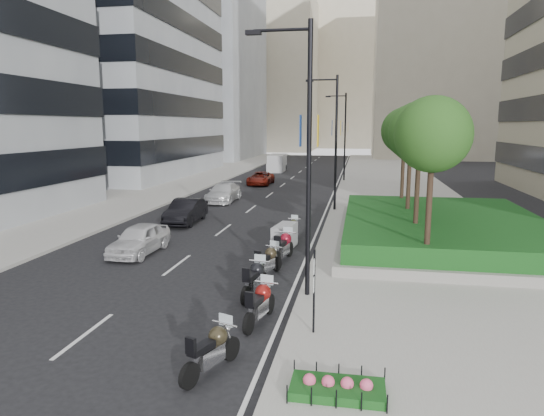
% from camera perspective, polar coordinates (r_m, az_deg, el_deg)
% --- Properties ---
extents(ground, '(160.00, 160.00, 0.00)m').
position_cam_1_polar(ground, '(16.76, -11.28, -10.65)').
color(ground, black).
rests_on(ground, ground).
extents(sidewalk_right, '(10.00, 100.00, 0.15)m').
position_cam_1_polar(sidewalk_right, '(45.03, 14.17, 2.14)').
color(sidewalk_right, '#9E9B93').
rests_on(sidewalk_right, ground).
extents(sidewalk_left, '(8.00, 100.00, 0.15)m').
position_cam_1_polar(sidewalk_left, '(48.38, -11.51, 2.75)').
color(sidewalk_left, '#9E9B93').
rests_on(sidewalk_left, ground).
extents(lane_edge, '(0.12, 100.00, 0.01)m').
position_cam_1_polar(lane_edge, '(44.99, 7.42, 2.26)').
color(lane_edge, silver).
rests_on(lane_edge, ground).
extents(lane_centre, '(0.12, 100.00, 0.01)m').
position_cam_1_polar(lane_centre, '(45.55, 0.87, 2.43)').
color(lane_centre, silver).
rests_on(lane_centre, ground).
extents(building_grey_far, '(22.00, 26.00, 30.00)m').
position_cam_1_polar(building_grey_far, '(90.18, -9.44, 15.46)').
color(building_grey_far, gray).
rests_on(building_grey_far, ground).
extents(building_cream_right, '(28.00, 24.00, 36.00)m').
position_cam_1_polar(building_cream_right, '(96.70, 20.70, 16.37)').
color(building_cream_right, '#B7AD93').
rests_on(building_cream_right, ground).
extents(building_cream_left, '(26.00, 24.00, 34.00)m').
position_cam_1_polar(building_cream_left, '(117.58, -1.50, 15.19)').
color(building_cream_left, '#B7AD93').
rests_on(building_cream_left, ground).
extents(building_cream_centre, '(30.00, 24.00, 38.00)m').
position_cam_1_polar(building_cream_centre, '(135.27, 8.94, 15.21)').
color(building_cream_centre, '#B7AD93').
rests_on(building_cream_centre, ground).
extents(planter, '(10.00, 14.00, 0.40)m').
position_cam_1_polar(planter, '(25.49, 19.30, -3.14)').
color(planter, gray).
rests_on(planter, sidewalk_right).
extents(hedge, '(9.40, 13.40, 0.80)m').
position_cam_1_polar(hedge, '(25.36, 19.38, -1.81)').
color(hedge, '#134417').
rests_on(hedge, planter).
extents(flower_bed, '(2.00, 1.00, 0.20)m').
position_cam_1_polar(flower_bed, '(11.05, 7.71, -20.38)').
color(flower_bed, '#134417').
rests_on(flower_bed, sidewalk_right).
extents(tree_0, '(2.80, 2.80, 6.30)m').
position_cam_1_polar(tree_0, '(18.75, 18.40, 8.15)').
color(tree_0, '#332319').
rests_on(tree_0, planter).
extents(tree_1, '(2.80, 2.80, 6.30)m').
position_cam_1_polar(tree_1, '(22.71, 17.02, 8.41)').
color(tree_1, '#332319').
rests_on(tree_1, planter).
extents(tree_2, '(2.80, 2.80, 6.30)m').
position_cam_1_polar(tree_2, '(26.69, 16.05, 8.59)').
color(tree_2, '#332319').
rests_on(tree_2, planter).
extents(tree_3, '(2.80, 2.80, 6.30)m').
position_cam_1_polar(tree_3, '(30.68, 15.32, 8.72)').
color(tree_3, '#332319').
rests_on(tree_3, planter).
extents(lamp_post_0, '(2.34, 0.45, 9.00)m').
position_cam_1_polar(lamp_post_0, '(15.69, 3.81, 7.10)').
color(lamp_post_0, black).
rests_on(lamp_post_0, ground).
extents(lamp_post_1, '(2.34, 0.45, 9.00)m').
position_cam_1_polar(lamp_post_1, '(32.62, 7.28, 8.39)').
color(lamp_post_1, black).
rests_on(lamp_post_1, ground).
extents(lamp_post_2, '(2.34, 0.45, 9.00)m').
position_cam_1_polar(lamp_post_2, '(50.60, 8.42, 8.81)').
color(lamp_post_2, black).
rests_on(lamp_post_2, ground).
extents(parking_sign, '(0.06, 0.32, 2.50)m').
position_cam_1_polar(parking_sign, '(13.34, 4.97, -9.23)').
color(parking_sign, black).
rests_on(parking_sign, ground).
extents(motorcycle_0, '(0.98, 2.06, 1.07)m').
position_cam_1_polar(motorcycle_0, '(11.92, -7.05, -16.24)').
color(motorcycle_0, black).
rests_on(motorcycle_0, ground).
extents(motorcycle_1, '(0.74, 2.22, 1.11)m').
position_cam_1_polar(motorcycle_1, '(14.52, -1.42, -11.19)').
color(motorcycle_1, black).
rests_on(motorcycle_1, ground).
extents(motorcycle_2, '(0.76, 2.27, 1.13)m').
position_cam_1_polar(motorcycle_2, '(16.66, -2.06, -8.38)').
color(motorcycle_2, black).
rests_on(motorcycle_2, ground).
extents(motorcycle_3, '(0.94, 2.12, 1.10)m').
position_cam_1_polar(motorcycle_3, '(18.80, -0.51, -6.31)').
color(motorcycle_3, black).
rests_on(motorcycle_3, ground).
extents(motorcycle_4, '(0.79, 2.36, 1.18)m').
position_cam_1_polar(motorcycle_4, '(20.85, 1.38, -4.58)').
color(motorcycle_4, black).
rests_on(motorcycle_4, ground).
extents(motorcycle_5, '(1.02, 2.01, 1.16)m').
position_cam_1_polar(motorcycle_5, '(22.90, 1.50, -3.41)').
color(motorcycle_5, black).
rests_on(motorcycle_5, ground).
extents(motorcycle_6, '(0.67, 2.01, 1.00)m').
position_cam_1_polar(motorcycle_6, '(24.85, 2.38, -2.47)').
color(motorcycle_6, black).
rests_on(motorcycle_6, ground).
extents(car_a, '(1.73, 4.05, 1.36)m').
position_cam_1_polar(car_a, '(22.83, -15.36, -3.54)').
color(car_a, silver).
rests_on(car_a, ground).
extents(car_b, '(1.66, 4.39, 1.43)m').
position_cam_1_polar(car_b, '(29.34, -10.11, -0.37)').
color(car_b, black).
rests_on(car_b, ground).
extents(car_c, '(1.96, 4.83, 1.40)m').
position_cam_1_polar(car_c, '(37.19, -5.72, 1.82)').
color(car_c, silver).
rests_on(car_c, ground).
extents(car_d, '(2.14, 4.59, 1.27)m').
position_cam_1_polar(car_d, '(47.66, -1.36, 3.52)').
color(car_d, '#66140C').
rests_on(car_d, ground).
extents(delivery_van, '(2.12, 5.11, 2.11)m').
position_cam_1_polar(delivery_van, '(61.51, 0.58, 5.25)').
color(delivery_van, silver).
rests_on(delivery_van, ground).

